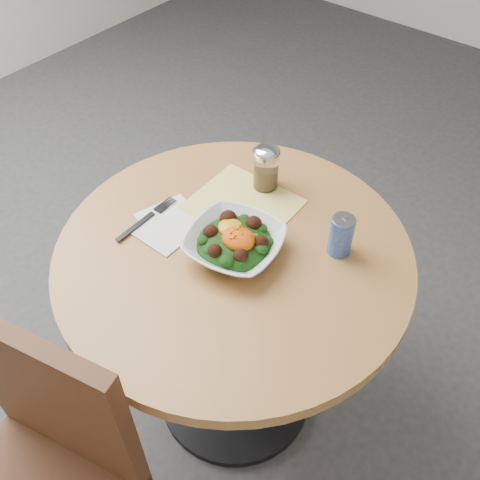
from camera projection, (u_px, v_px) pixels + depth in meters
The scene contains 9 objects.
ground at pixel (235, 393), 1.88m from camera, with size 6.00×6.00×0.00m, color #313134.
table at pixel (234, 297), 1.48m from camera, with size 0.90×0.90×0.75m.
chair at pixel (43, 472), 1.19m from camera, with size 0.49×0.49×0.92m.
cloth_napkin at pixel (242, 205), 1.44m from camera, with size 0.27×0.24×0.00m, color yellow.
paper_napkins at pixel (168, 224), 1.40m from camera, with size 0.18×0.19×0.00m.
salad_bowl at pixel (235, 242), 1.31m from camera, with size 0.27×0.27×0.09m.
fork at pixel (148, 217), 1.41m from camera, with size 0.03×0.20×0.00m.
spice_shaker at pixel (266, 168), 1.45m from camera, with size 0.07×0.07×0.13m.
beverage_can at pixel (341, 235), 1.29m from camera, with size 0.06×0.06×0.11m.
Camera 1 is at (0.58, -0.69, 1.74)m, focal length 40.00 mm.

